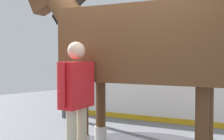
# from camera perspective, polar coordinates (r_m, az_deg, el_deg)

# --- Properties ---
(barrier_wall) EXTENTS (5.30, 2.23, 1.10)m
(barrier_wall) POSITION_cam_1_polar(r_m,az_deg,el_deg) (6.10, 13.34, -6.07)
(barrier_wall) COLOR white
(barrier_wall) RESTS_ON ground
(roof_post_near) EXTENTS (0.16, 0.16, 3.02)m
(roof_post_near) POSITION_cam_1_polar(r_m,az_deg,el_deg) (6.57, -9.71, 3.36)
(roof_post_near) COLOR #4C4C51
(roof_post_near) RESTS_ON ground
(horse) EXTENTS (3.33, 1.75, 2.69)m
(horse) POSITION_cam_1_polar(r_m,az_deg,el_deg) (3.91, 5.02, 4.76)
(horse) COLOR brown
(horse) RESTS_ON ground
(handler) EXTENTS (0.35, 0.63, 1.62)m
(handler) POSITION_cam_1_polar(r_m,az_deg,el_deg) (3.49, -7.30, -5.65)
(handler) COLOR black
(handler) RESTS_ON ground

